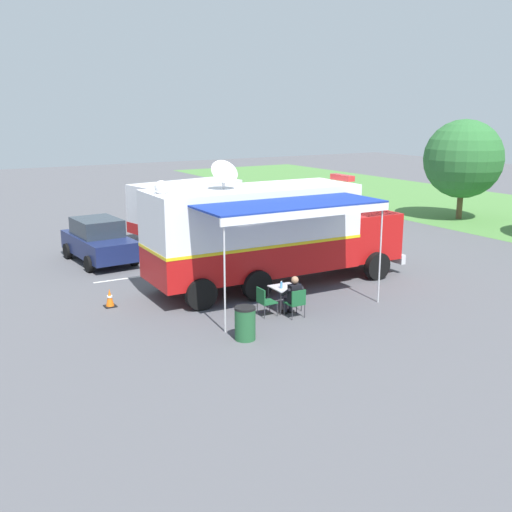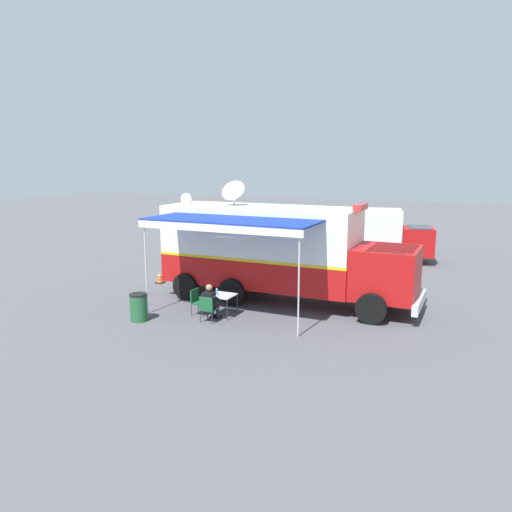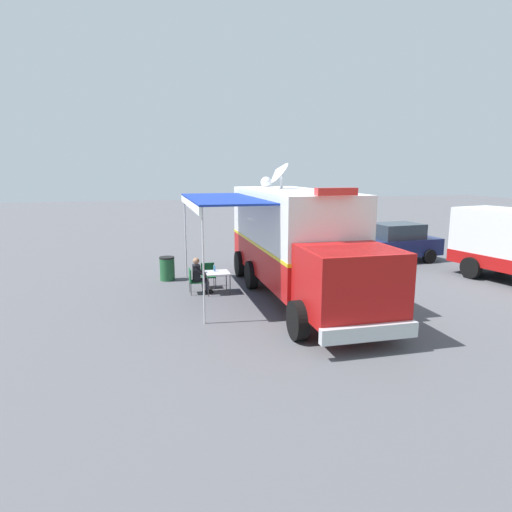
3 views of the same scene
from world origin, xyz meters
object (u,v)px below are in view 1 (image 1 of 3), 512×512
(traffic_cone, at_px, (110,298))
(car_behind_truck, at_px, (99,241))
(water_bottle, at_px, (281,285))
(trash_bin, at_px, (245,323))
(support_truck, at_px, (195,209))
(command_truck, at_px, (272,231))
(folding_chair_beside_table, at_px, (264,299))
(seated_responder, at_px, (293,295))
(folding_chair_at_table, at_px, (296,301))
(folding_table, at_px, (285,289))

(traffic_cone, bearing_deg, car_behind_truck, 166.44)
(water_bottle, relative_size, car_behind_truck, 0.05)
(trash_bin, distance_m, support_truck, 13.67)
(water_bottle, bearing_deg, traffic_cone, -125.29)
(command_truck, xyz_separation_m, support_truck, (-8.86, 1.22, -0.56))
(folding_chair_beside_table, height_order, support_truck, support_truck)
(folding_chair_beside_table, distance_m, car_behind_truck, 9.33)
(command_truck, distance_m, folding_chair_beside_table, 3.56)
(water_bottle, bearing_deg, seated_responder, 6.59)
(water_bottle, height_order, folding_chair_at_table, water_bottle)
(folding_table, xyz_separation_m, water_bottle, (0.07, -0.18, 0.16))
(folding_table, distance_m, seated_responder, 0.62)
(water_bottle, xyz_separation_m, traffic_cone, (-3.09, -4.37, -0.55))
(trash_bin, bearing_deg, folding_table, 123.96)
(trash_bin, bearing_deg, command_truck, 139.91)
(folding_chair_at_table, height_order, traffic_cone, folding_chair_at_table)
(seated_responder, distance_m, trash_bin, 2.36)
(water_bottle, relative_size, seated_responder, 0.18)
(command_truck, bearing_deg, car_behind_truck, -146.61)
(folding_table, xyz_separation_m, folding_chair_at_table, (0.80, -0.12, -0.16))
(folding_chair_at_table, xyz_separation_m, trash_bin, (0.74, -2.16, -0.06))
(trash_bin, height_order, car_behind_truck, car_behind_truck)
(water_bottle, height_order, folding_chair_beside_table, water_bottle)
(command_truck, height_order, support_truck, command_truck)
(trash_bin, distance_m, traffic_cone, 5.10)
(support_truck, bearing_deg, seated_responder, -11.42)
(water_bottle, xyz_separation_m, seated_responder, (0.54, 0.06, -0.18))
(water_bottle, height_order, car_behind_truck, car_behind_truck)
(seated_responder, xyz_separation_m, car_behind_truck, (-9.47, -3.03, 0.23))
(trash_bin, bearing_deg, folding_chair_at_table, 108.78)
(water_bottle, distance_m, folding_chair_beside_table, 0.76)
(folding_chair_at_table, height_order, support_truck, support_truck)
(folding_chair_beside_table, bearing_deg, seated_responder, 59.91)
(command_truck, distance_m, folding_chair_at_table, 3.75)
(folding_table, xyz_separation_m, seated_responder, (0.61, -0.11, -0.02))
(folding_chair_beside_table, relative_size, trash_bin, 0.96)
(command_truck, xyz_separation_m, water_bottle, (2.52, -1.25, -1.11))
(command_truck, distance_m, water_bottle, 3.02)
(water_bottle, xyz_separation_m, car_behind_truck, (-8.92, -2.97, 0.05))
(water_bottle, relative_size, trash_bin, 0.25)
(folding_chair_beside_table, bearing_deg, folding_chair_at_table, 49.93)
(folding_table, height_order, seated_responder, seated_responder)
(folding_chair_at_table, distance_m, folding_chair_beside_table, 0.96)
(command_truck, bearing_deg, traffic_cone, -95.84)
(support_truck, distance_m, car_behind_truck, 5.99)
(folding_chair_beside_table, bearing_deg, water_bottle, 99.86)
(trash_bin, xyz_separation_m, traffic_cone, (-4.56, -2.27, -0.18))
(folding_chair_beside_table, distance_m, traffic_cone, 4.90)
(folding_table, height_order, folding_chair_beside_table, folding_chair_beside_table)
(seated_responder, relative_size, traffic_cone, 2.16)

